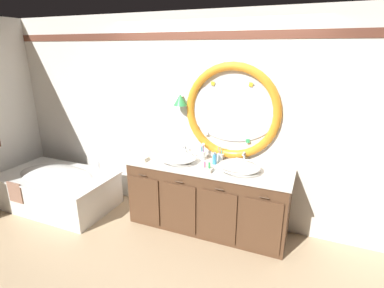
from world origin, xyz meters
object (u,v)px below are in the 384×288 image
(sink_basin_left, at_px, (178,157))
(toothbrush_holder_left, at_px, (202,155))
(folded_hand_towel, at_px, (143,159))
(toothbrush_holder_right, at_px, (220,157))
(toiletry_basket, at_px, (207,169))
(sink_basin_right, at_px, (239,166))
(bathtub, at_px, (58,187))
(soap_dispenser, at_px, (215,159))

(sink_basin_left, bearing_deg, toothbrush_holder_left, 37.08)
(folded_hand_towel, bearing_deg, toothbrush_holder_right, 21.35)
(toothbrush_holder_left, bearing_deg, toiletry_basket, -61.37)
(sink_basin_right, distance_m, toothbrush_holder_left, 0.55)
(sink_basin_right, xyz_separation_m, toiletry_basket, (-0.34, -0.14, -0.03))
(bathtub, relative_size, sink_basin_left, 3.36)
(folded_hand_towel, relative_size, toiletry_basket, 1.13)
(sink_basin_left, distance_m, toothbrush_holder_right, 0.53)
(sink_basin_left, bearing_deg, toiletry_basket, -17.57)
(bathtub, xyz_separation_m, folded_hand_towel, (1.34, 0.16, 0.57))
(soap_dispenser, bearing_deg, folded_hand_towel, -164.67)
(folded_hand_towel, distance_m, toiletry_basket, 0.85)
(sink_basin_left, xyz_separation_m, toiletry_basket, (0.43, -0.14, -0.03))
(bathtub, bearing_deg, sink_basin_left, 9.35)
(soap_dispenser, xyz_separation_m, folded_hand_towel, (-0.86, -0.24, -0.05))
(sink_basin_left, height_order, folded_hand_towel, sink_basin_left)
(folded_hand_towel, bearing_deg, sink_basin_left, 17.05)
(toothbrush_holder_left, distance_m, toothbrush_holder_right, 0.23)
(sink_basin_left, xyz_separation_m, sink_basin_right, (0.77, 0.00, -0.00))
(toothbrush_holder_right, distance_m, folded_hand_towel, 0.97)
(toiletry_basket, bearing_deg, sink_basin_right, 22.10)
(toothbrush_holder_left, bearing_deg, sink_basin_right, -20.32)
(sink_basin_left, distance_m, soap_dispenser, 0.46)
(bathtub, bearing_deg, toothbrush_holder_right, 12.89)
(sink_basin_left, relative_size, toiletry_basket, 3.71)
(sink_basin_right, bearing_deg, toiletry_basket, -157.90)
(bathtub, distance_m, toothbrush_holder_right, 2.38)
(sink_basin_left, distance_m, folded_hand_towel, 0.44)
(sink_basin_right, relative_size, soap_dispenser, 3.07)
(sink_basin_left, relative_size, folded_hand_towel, 3.29)
(toothbrush_holder_left, relative_size, toothbrush_holder_right, 0.98)
(bathtub, relative_size, sink_basin_right, 3.30)
(toiletry_basket, bearing_deg, folded_hand_towel, 179.43)
(bathtub, distance_m, folded_hand_towel, 1.47)
(toothbrush_holder_right, bearing_deg, toothbrush_holder_left, -172.19)
(toothbrush_holder_right, distance_m, soap_dispenser, 0.12)
(bathtub, distance_m, soap_dispenser, 2.32)
(bathtub, xyz_separation_m, toothbrush_holder_right, (2.24, 0.51, 0.60))
(sink_basin_left, distance_m, toothbrush_holder_left, 0.32)
(sink_basin_right, distance_m, soap_dispenser, 0.35)
(bathtub, relative_size, folded_hand_towel, 11.05)
(sink_basin_left, distance_m, toiletry_basket, 0.46)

